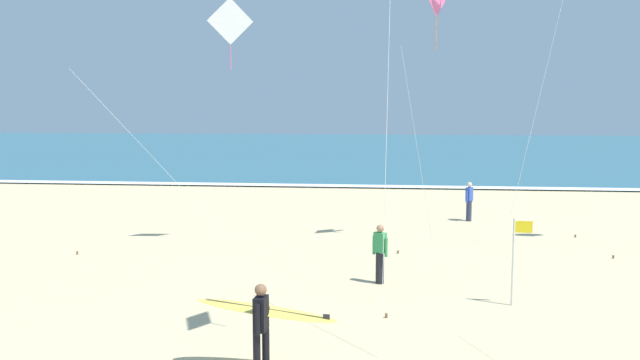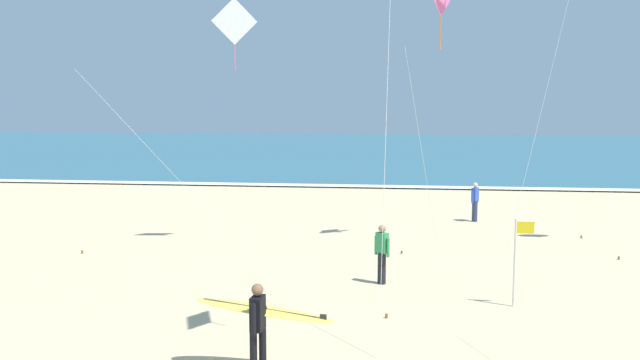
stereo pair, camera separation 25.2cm
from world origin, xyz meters
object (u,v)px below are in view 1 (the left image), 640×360
object	(u,v)px
surfer_lead	(264,317)
lifeguard_flag	(516,253)
kite_diamond_ivory_near	(227,27)
bystander_blue_top	(469,201)
bystander_green_top	(380,253)
kite_diamond_rose_mid	(435,10)

from	to	relation	value
surfer_lead	lifeguard_flag	distance (m)	6.91
kite_diamond_ivory_near	bystander_blue_top	xyz separation A→B (m)	(8.50, 5.67, -6.40)
bystander_blue_top	surfer_lead	bearing A→B (deg)	-108.66
bystander_blue_top	lifeguard_flag	world-z (taller)	lifeguard_flag
bystander_green_top	bystander_blue_top	distance (m)	10.34
surfer_lead	kite_diamond_ivory_near	distance (m)	12.39
kite_diamond_rose_mid	lifeguard_flag	world-z (taller)	kite_diamond_rose_mid
kite_diamond_ivory_near	kite_diamond_rose_mid	distance (m)	6.84
kite_diamond_ivory_near	bystander_blue_top	bearing A→B (deg)	33.71
surfer_lead	bystander_green_top	size ratio (longest dim) A/B	1.64
surfer_lead	bystander_green_top	xyz separation A→B (m)	(1.94, 6.21, -0.24)
surfer_lead	kite_diamond_ivory_near	xyz separation A→B (m)	(-3.11, 10.28, 6.16)
bystander_green_top	lifeguard_flag	world-z (taller)	lifeguard_flag
surfer_lead	kite_diamond_rose_mid	size ratio (longest dim) A/B	0.30
kite_diamond_ivory_near	lifeguard_flag	distance (m)	11.65
kite_diamond_ivory_near	lifeguard_flag	world-z (taller)	kite_diamond_ivory_near
kite_diamond_ivory_near	kite_diamond_rose_mid	xyz separation A→B (m)	(6.71, 1.17, 0.60)
kite_diamond_ivory_near	bystander_green_top	distance (m)	9.12
surfer_lead	bystander_green_top	distance (m)	6.51
bystander_green_top	bystander_blue_top	bearing A→B (deg)	70.51
kite_diamond_rose_mid	lifeguard_flag	distance (m)	9.60
surfer_lead	kite_diamond_ivory_near	bearing A→B (deg)	106.83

